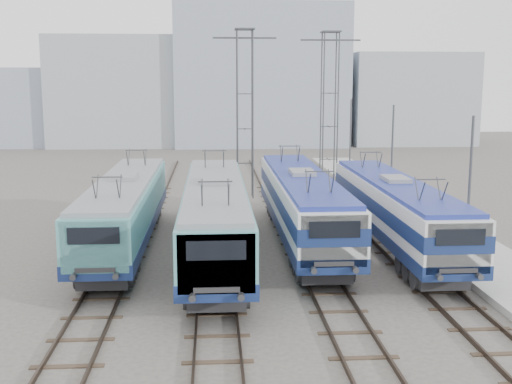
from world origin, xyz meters
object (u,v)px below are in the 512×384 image
(locomotive_far_left, at_px, (125,207))
(mast_mid, at_px, (392,162))
(locomotive_center_right, at_px, (302,201))
(mast_rear, at_px, (350,143))
(locomotive_center_left, at_px, (215,214))
(catenary_tower_east, at_px, (329,105))
(locomotive_far_right, at_px, (395,207))
(mast_front, at_px, (469,198))
(catenary_tower_west, at_px, (245,106))

(locomotive_far_left, distance_m, mast_mid, 16.69)
(locomotive_center_right, height_order, mast_rear, mast_rear)
(locomotive_center_left, relative_size, catenary_tower_east, 1.52)
(mast_rear, bearing_deg, catenary_tower_east, -136.40)
(locomotive_center_left, height_order, locomotive_far_right, locomotive_center_left)
(locomotive_far_left, bearing_deg, locomotive_far_right, -4.37)
(catenary_tower_east, bearing_deg, locomotive_far_right, -89.18)
(locomotive_far_right, relative_size, mast_rear, 2.46)
(locomotive_center_right, relative_size, mast_front, 2.58)
(locomotive_center_left, bearing_deg, locomotive_far_left, 151.84)
(locomotive_center_left, bearing_deg, locomotive_far_right, 8.70)
(locomotive_far_right, bearing_deg, mast_rear, 84.57)
(locomotive_far_right, xyz_separation_m, mast_front, (1.85, -4.54, 1.30))
(catenary_tower_west, bearing_deg, mast_mid, -42.93)
(locomotive_far_right, relative_size, mast_mid, 2.46)
(locomotive_center_right, relative_size, catenary_tower_east, 1.51)
(mast_mid, bearing_deg, locomotive_center_left, -140.83)
(locomotive_far_left, height_order, mast_mid, mast_mid)
(locomotive_far_right, distance_m, mast_rear, 19.59)
(mast_front, distance_m, mast_mid, 12.00)
(catenary_tower_east, bearing_deg, catenary_tower_west, -162.90)
(catenary_tower_east, bearing_deg, mast_rear, 43.60)
(locomotive_center_right, distance_m, mast_mid, 8.85)
(locomotive_center_right, height_order, catenary_tower_east, catenary_tower_east)
(locomotive_center_left, height_order, catenary_tower_west, catenary_tower_west)
(locomotive_far_left, xyz_separation_m, locomotive_center_right, (9.00, 0.38, 0.12))
(locomotive_far_left, xyz_separation_m, catenary_tower_east, (13.25, 16.43, 4.45))
(locomotive_far_right, distance_m, catenary_tower_west, 17.45)
(locomotive_far_left, xyz_separation_m, mast_rear, (15.35, 18.43, 1.31))
(mast_front, relative_size, mast_mid, 1.00)
(locomotive_center_left, xyz_separation_m, mast_rear, (10.85, 20.84, 1.23))
(locomotive_center_right, xyz_separation_m, mast_rear, (6.35, 18.05, 1.19))
(locomotive_far_right, distance_m, catenary_tower_east, 18.02)
(locomotive_center_right, distance_m, catenary_tower_west, 14.88)
(locomotive_far_left, relative_size, mast_mid, 2.51)
(locomotive_far_left, relative_size, mast_front, 2.51)
(mast_mid, bearing_deg, mast_front, -90.00)
(locomotive_far_left, distance_m, catenary_tower_west, 16.54)
(catenary_tower_west, bearing_deg, locomotive_center_right, -80.90)
(catenary_tower_east, xyz_separation_m, mast_front, (2.10, -22.00, -3.14))
(mast_rear, bearing_deg, mast_front, -90.00)
(locomotive_center_left, relative_size, locomotive_far_right, 1.06)
(locomotive_center_left, height_order, catenary_tower_east, catenary_tower_east)
(mast_front, bearing_deg, locomotive_far_left, 160.06)
(mast_mid, relative_size, mast_rear, 1.00)
(locomotive_center_right, bearing_deg, catenary_tower_east, 75.17)
(mast_front, xyz_separation_m, mast_rear, (0.00, 24.00, 0.00))
(locomotive_center_right, xyz_separation_m, catenary_tower_west, (-2.25, 14.05, 4.34))
(catenary_tower_east, relative_size, mast_mid, 1.71)
(catenary_tower_west, height_order, mast_mid, catenary_tower_west)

